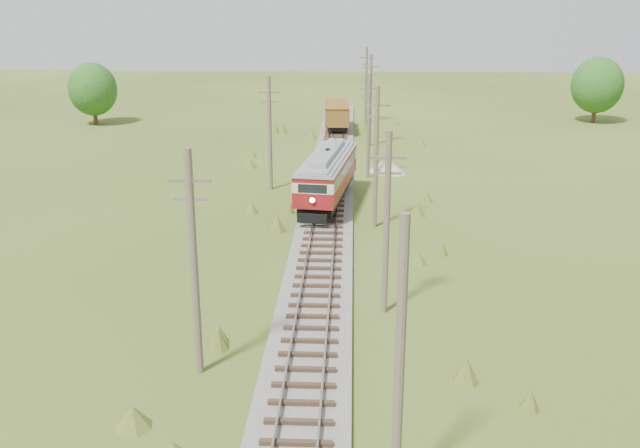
{
  "coord_description": "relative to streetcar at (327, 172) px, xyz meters",
  "views": [
    {
      "loc": [
        1.69,
        -12.81,
        14.19
      ],
      "look_at": [
        0.0,
        24.15,
        2.32
      ],
      "focal_mm": 40.0,
      "sensor_mm": 36.0,
      "label": 1
    }
  ],
  "objects": [
    {
      "name": "gravel_pile",
      "position": [
        4.75,
        10.61,
        -1.96
      ],
      "size": [
        3.12,
        3.31,
        1.13
      ],
      "color": "gray",
      "rests_on": "ground"
    },
    {
      "name": "utility_pole_r_5",
      "position": [
        3.4,
        21.54,
        2.08
      ],
      "size": [
        1.6,
        0.3,
        8.9
      ],
      "color": "brown",
      "rests_on": "ground"
    },
    {
      "name": "streetcar",
      "position": [
        0.0,
        0.0,
        0.0
      ],
      "size": [
        4.14,
        11.67,
        5.28
      ],
      "rotation": [
        0.0,
        0.0,
        -0.13
      ],
      "color": "black",
      "rests_on": "ground"
    },
    {
      "name": "utility_pole_r_3",
      "position": [
        3.2,
        -4.46,
        2.13
      ],
      "size": [
        1.6,
        0.3,
        9.0
      ],
      "color": "brown",
      "rests_on": "ground"
    },
    {
      "name": "utility_pole_r_1",
      "position": [
        3.1,
        -30.46,
        1.91
      ],
      "size": [
        0.3,
        0.3,
        8.8
      ],
      "color": "brown",
      "rests_on": "ground"
    },
    {
      "name": "gondola",
      "position": [
        0.0,
        28.98,
        -0.54
      ],
      "size": [
        2.78,
        7.82,
        2.57
      ],
      "rotation": [
        0.0,
        0.0,
        0.03
      ],
      "color": "black",
      "rests_on": "ground"
    },
    {
      "name": "tree_mid_b",
      "position": [
        30.0,
        36.54,
        1.84
      ],
      "size": [
        5.88,
        5.88,
        7.57
      ],
      "color": "#38281C",
      "rests_on": "ground"
    },
    {
      "name": "utility_pole_l_b",
      "position": [
        -4.5,
        4.54,
        1.93
      ],
      "size": [
        1.6,
        0.3,
        8.6
      ],
      "color": "brown",
      "rests_on": "ground"
    },
    {
      "name": "tree_mid_a",
      "position": [
        -28.0,
        32.54,
        1.53
      ],
      "size": [
        5.46,
        5.46,
        7.03
      ],
      "color": "#38281C",
      "rests_on": "ground"
    },
    {
      "name": "utility_pole_r_4",
      "position": [
        3.0,
        8.54,
        1.83
      ],
      "size": [
        1.6,
        0.3,
        8.4
      ],
      "color": "brown",
      "rests_on": "ground"
    },
    {
      "name": "railbed_main",
      "position": [
        0.0,
        -1.46,
        -2.3
      ],
      "size": [
        3.6,
        96.0,
        0.57
      ],
      "color": "#605B54",
      "rests_on": "ground"
    },
    {
      "name": "utility_pole_r_2",
      "position": [
        3.3,
        -17.46,
        1.93
      ],
      "size": [
        1.6,
        0.3,
        8.6
      ],
      "color": "brown",
      "rests_on": "ground"
    },
    {
      "name": "utility_pole_l_a",
      "position": [
        -4.2,
        -23.46,
        2.13
      ],
      "size": [
        1.6,
        0.3,
        9.0
      ],
      "color": "brown",
      "rests_on": "ground"
    },
    {
      "name": "utility_pole_r_6",
      "position": [
        3.2,
        34.54,
        1.98
      ],
      "size": [
        1.6,
        0.3,
        8.7
      ],
      "color": "brown",
      "rests_on": "ground"
    }
  ]
}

